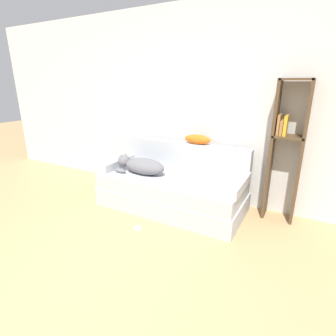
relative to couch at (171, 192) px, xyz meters
The scene contains 11 objects.
ground_plane 2.10m from the couch, 92.22° to the right, with size 20.00×20.00×0.00m, color tan.
wall_back 1.27m from the couch, 97.78° to the left, with size 7.92×0.06×2.70m.
couch is the anchor object (origin of this frame).
couch_backrest 0.58m from the couch, 90.00° to the left, with size 1.94×0.15×0.40m.
couch_arm_left 0.96m from the couch, behind, with size 0.15×0.73×0.12m.
couch_arm_right 0.96m from the couch, ahead, with size 0.15×0.73×0.12m.
dog 0.56m from the couch, 169.08° to the right, with size 0.75×0.32×0.25m.
laptop 0.30m from the couch, 14.63° to the right, with size 0.36×0.24×0.02m.
throw_pillow 0.82m from the couch, 61.74° to the left, with size 0.38×0.15×0.13m.
bookshelf 1.58m from the couch, 16.91° to the left, with size 0.37×0.26×1.73m.
power_adapter 0.75m from the couch, 95.47° to the right, with size 0.07×0.07×0.03m.
Camera 1 is at (1.66, -0.88, 1.69)m, focal length 28.00 mm.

